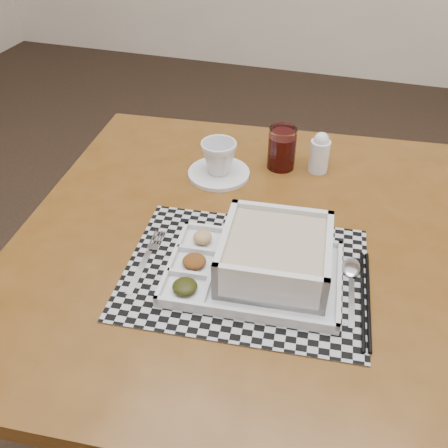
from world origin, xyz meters
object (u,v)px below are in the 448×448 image
(dining_table, at_px, (251,263))
(juice_glass, at_px, (282,150))
(creamer_bottle, at_px, (320,153))
(serving_tray, at_px, (268,260))
(cup, at_px, (219,157))

(dining_table, xyz_separation_m, juice_glass, (-0.00, 0.29, 0.12))
(dining_table, xyz_separation_m, creamer_bottle, (0.09, 0.30, 0.12))
(dining_table, xyz_separation_m, serving_tray, (0.05, -0.10, 0.11))
(cup, relative_size, juice_glass, 0.82)
(dining_table, bearing_deg, juice_glass, 90.25)
(creamer_bottle, bearing_deg, serving_tray, -94.98)
(cup, bearing_deg, serving_tray, -60.48)
(serving_tray, xyz_separation_m, creamer_bottle, (0.03, 0.40, 0.01))
(dining_table, xyz_separation_m, cup, (-0.14, 0.20, 0.12))
(cup, bearing_deg, creamer_bottle, 19.63)
(juice_glass, bearing_deg, cup, -148.69)
(dining_table, height_order, cup, cup)
(dining_table, relative_size, juice_glass, 10.12)
(dining_table, height_order, serving_tray, serving_tray)
(cup, bearing_deg, juice_glass, 28.73)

